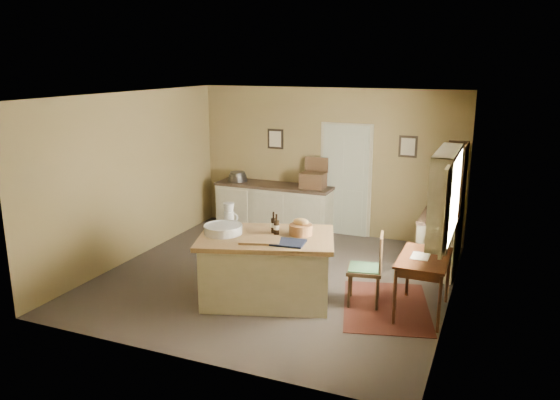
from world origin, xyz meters
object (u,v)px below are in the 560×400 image
Objects in this scene: shelving_unit at (455,203)px; sideboard at (275,206)px; right_cabinet at (438,243)px; writing_desk at (424,264)px; work_island at (266,266)px; desk_chair at (364,270)px.

sideboard is at bearing 173.22° from shelving_unit.
right_cabinet is 0.80m from shelving_unit.
writing_desk is at bearing -89.99° from right_cabinet.
work_island is 2.12× the size of desk_chair.
shelving_unit reaches higher than writing_desk.
writing_desk is at bearing -39.14° from sideboard.
sideboard reaches higher than writing_desk.
sideboard is 2.24× the size of right_cabinet.
right_cabinet reaches higher than writing_desk.
shelving_unit is (0.15, 0.60, 0.49)m from right_cabinet.
shelving_unit is at bearing -6.78° from sideboard.
sideboard is 3.35m from shelving_unit.
work_island is at bearing -173.79° from desk_chair.
work_island reaches higher than sideboard.
desk_chair is (1.26, 0.38, -0.00)m from work_island.
writing_desk is at bearing -93.96° from shelving_unit.
desk_chair is 0.96× the size of right_cabinet.
shelving_unit is (2.17, 2.56, 0.47)m from work_island.
work_island is 0.91× the size of sideboard.
sideboard is 4.06m from writing_desk.
right_cabinet is at bearing 90.01° from writing_desk.
desk_chair is (-0.76, -0.01, -0.19)m from writing_desk.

